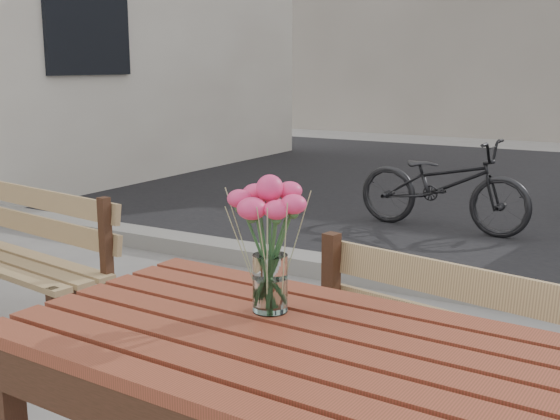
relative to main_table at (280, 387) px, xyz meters
name	(u,v)px	position (x,y,z in m)	size (l,w,h in m)	color
main_table	(280,387)	(0.00, 0.00, 0.00)	(1.34, 0.82, 0.80)	brown
main_bench	(490,379)	(0.35, 0.61, -0.15)	(1.44, 0.66, 0.86)	olive
main_vase	(270,228)	(-0.10, 0.12, 0.35)	(0.19, 0.19, 0.35)	white
second_bench	(24,243)	(-2.18, 1.07, -0.17)	(1.37, 0.59, 0.82)	olive
bicycle	(443,184)	(-1.01, 4.53, -0.27)	(0.53, 1.53, 0.80)	black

